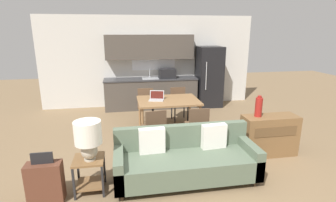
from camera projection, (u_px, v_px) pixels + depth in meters
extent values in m
plane|color=#7F6647|center=(184.00, 188.00, 3.91)|extent=(20.00, 20.00, 0.00)
cube|color=silver|center=(149.00, 62.00, 7.95)|extent=(6.40, 0.06, 2.70)
cube|color=white|center=(154.00, 55.00, 7.88)|extent=(1.31, 0.01, 0.91)
cube|color=#4C443D|center=(151.00, 94.00, 7.87)|extent=(2.71, 0.62, 0.86)
cube|color=#38383A|center=(151.00, 79.00, 7.75)|extent=(2.74, 0.65, 0.04)
cube|color=#B2B5B7|center=(150.00, 78.00, 7.69)|extent=(0.48, 0.36, 0.01)
cylinder|color=#B7BABC|center=(150.00, 74.00, 7.82)|extent=(0.02, 0.02, 0.24)
cube|color=#4C443D|center=(150.00, 47.00, 7.64)|extent=(2.57, 0.34, 0.70)
cube|color=black|center=(167.00, 73.00, 7.74)|extent=(0.48, 0.36, 0.28)
cube|color=black|center=(209.00, 77.00, 7.97)|extent=(0.72, 0.73, 1.81)
cylinder|color=silver|center=(206.00, 76.00, 7.55)|extent=(0.02, 0.02, 0.81)
cube|color=olive|center=(168.00, 101.00, 5.88)|extent=(1.36, 1.00, 0.04)
cylinder|color=olive|center=(143.00, 125.00, 5.46)|extent=(0.05, 0.05, 0.73)
cylinder|color=olive|center=(200.00, 122.00, 5.67)|extent=(0.05, 0.05, 0.73)
cylinder|color=olive|center=(140.00, 113.00, 6.29)|extent=(0.05, 0.05, 0.73)
cylinder|color=olive|center=(190.00, 110.00, 6.50)|extent=(0.05, 0.05, 0.73)
cylinder|color=#3D2D1E|center=(122.00, 197.00, 3.62)|extent=(0.05, 0.05, 0.10)
cylinder|color=#3D2D1E|center=(255.00, 183.00, 3.95)|extent=(0.05, 0.05, 0.10)
cylinder|color=#3D2D1E|center=(122.00, 173.00, 4.23)|extent=(0.05, 0.05, 0.10)
cylinder|color=#3D2D1E|center=(237.00, 163.00, 4.56)|extent=(0.05, 0.05, 0.10)
cube|color=#566651|center=(186.00, 166.00, 4.03)|extent=(2.18, 0.80, 0.33)
cube|color=#566651|center=(182.00, 145.00, 4.30)|extent=(2.18, 0.14, 0.71)
cube|color=#566651|center=(119.00, 167.00, 3.85)|extent=(0.14, 0.80, 0.47)
cube|color=#566651|center=(248.00, 156.00, 4.19)|extent=(0.14, 0.80, 0.47)
cube|color=silver|center=(152.00, 141.00, 4.04)|extent=(0.40, 0.14, 0.40)
cube|color=silver|center=(214.00, 136.00, 4.21)|extent=(0.41, 0.15, 0.40)
cube|color=brown|center=(89.00, 159.00, 3.73)|extent=(0.43, 0.43, 0.03)
cube|color=brown|center=(91.00, 183.00, 3.84)|extent=(0.38, 0.38, 0.02)
cube|color=#232326|center=(74.00, 184.00, 3.59)|extent=(0.03, 0.03, 0.49)
cube|color=#232326|center=(103.00, 182.00, 3.65)|extent=(0.03, 0.03, 0.49)
cube|color=#232326|center=(78.00, 170.00, 3.95)|extent=(0.03, 0.03, 0.49)
cube|color=#232326|center=(104.00, 168.00, 4.02)|extent=(0.03, 0.03, 0.49)
cylinder|color=#B2A893|center=(90.00, 159.00, 3.70)|extent=(0.16, 0.16, 0.02)
sphere|color=#B2A893|center=(89.00, 151.00, 3.67)|extent=(0.23, 0.23, 0.23)
cylinder|color=white|center=(88.00, 132.00, 3.59)|extent=(0.37, 0.37, 0.32)
cube|color=brown|center=(269.00, 135.00, 4.91)|extent=(1.02, 0.40, 0.76)
cube|color=brown|center=(276.00, 132.00, 4.67)|extent=(0.81, 0.01, 0.18)
cylinder|color=maroon|center=(259.00, 107.00, 4.74)|extent=(0.13, 0.13, 0.35)
cylinder|color=maroon|center=(260.00, 97.00, 4.69)|extent=(0.07, 0.07, 0.04)
cube|color=brown|center=(154.00, 128.00, 5.12)|extent=(0.47, 0.47, 0.04)
cube|color=brown|center=(156.00, 121.00, 4.89)|extent=(0.40, 0.09, 0.38)
cylinder|color=black|center=(160.00, 134.00, 5.39)|extent=(0.03, 0.03, 0.41)
cylinder|color=black|center=(143.00, 136.00, 5.29)|extent=(0.03, 0.03, 0.41)
cylinder|color=black|center=(164.00, 141.00, 5.08)|extent=(0.03, 0.03, 0.41)
cylinder|color=black|center=(147.00, 143.00, 4.98)|extent=(0.03, 0.03, 0.41)
cube|color=brown|center=(197.00, 125.00, 5.27)|extent=(0.44, 0.44, 0.04)
cube|color=brown|center=(199.00, 118.00, 5.02)|extent=(0.40, 0.05, 0.38)
cylinder|color=black|center=(202.00, 132.00, 5.51)|extent=(0.03, 0.03, 0.41)
cylinder|color=black|center=(186.00, 133.00, 5.47)|extent=(0.03, 0.03, 0.41)
cylinder|color=black|center=(207.00, 138.00, 5.18)|extent=(0.03, 0.03, 0.41)
cylinder|color=black|center=(190.00, 139.00, 5.14)|extent=(0.03, 0.03, 0.41)
cube|color=brown|center=(146.00, 106.00, 6.62)|extent=(0.44, 0.44, 0.04)
cube|color=brown|center=(146.00, 96.00, 6.75)|extent=(0.40, 0.05, 0.38)
cylinder|color=black|center=(140.00, 116.00, 6.50)|extent=(0.03, 0.03, 0.41)
cylinder|color=black|center=(153.00, 116.00, 6.54)|extent=(0.03, 0.03, 0.41)
cylinder|color=black|center=(139.00, 112.00, 6.82)|extent=(0.03, 0.03, 0.41)
cylinder|color=black|center=(152.00, 112.00, 6.86)|extent=(0.03, 0.03, 0.41)
cube|color=brown|center=(180.00, 104.00, 6.75)|extent=(0.44, 0.44, 0.04)
cube|color=brown|center=(178.00, 94.00, 6.88)|extent=(0.40, 0.05, 0.38)
cylinder|color=black|center=(175.00, 115.00, 6.62)|extent=(0.03, 0.03, 0.41)
cylinder|color=black|center=(188.00, 114.00, 6.69)|extent=(0.03, 0.03, 0.41)
cylinder|color=black|center=(172.00, 111.00, 6.94)|extent=(0.03, 0.03, 0.41)
cylinder|color=black|center=(184.00, 110.00, 7.01)|extent=(0.03, 0.03, 0.41)
cube|color=#B7BABC|center=(156.00, 100.00, 5.82)|extent=(0.37, 0.29, 0.02)
cube|color=#B7BABC|center=(157.00, 95.00, 5.91)|extent=(0.32, 0.13, 0.20)
cube|color=#4C1914|center=(157.00, 95.00, 5.90)|extent=(0.29, 0.11, 0.17)
cube|color=brown|center=(45.00, 183.00, 3.55)|extent=(0.46, 0.22, 0.57)
cube|color=black|center=(42.00, 158.00, 3.45)|extent=(0.28, 0.02, 0.16)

